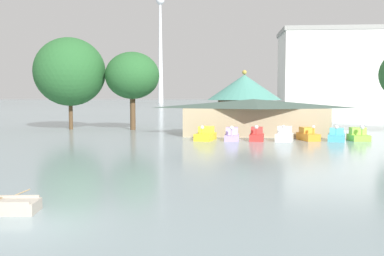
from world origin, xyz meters
TOP-DOWN VIEW (x-y plane):
  - ground_plane at (0.00, 0.00)m, footprint 2000.00×2000.00m
  - pedal_boat_yellow at (4.59, 28.48)m, footprint 2.26×3.23m
  - pedal_boat_lavender at (7.25, 28.51)m, footprint 1.56×3.05m
  - pedal_boat_red at (9.73, 28.42)m, footprint 1.67×2.65m
  - pedal_boat_white at (12.40, 27.92)m, footprint 2.08×2.59m
  - pedal_boat_orange at (14.95, 29.25)m, footprint 1.93×3.21m
  - pedal_boat_cyan at (17.65, 28.73)m, footprint 2.34×3.27m
  - pedal_boat_lime at (19.92, 29.19)m, footprint 1.74×2.35m
  - boathouse at (9.91, 34.87)m, footprint 17.11×8.14m
  - green_roof_pavilion at (9.60, 49.54)m, footprint 11.16×11.16m
  - shoreline_tree_tall_left at (-14.23, 41.40)m, footprint 9.48×9.48m
  - shoreline_tree_mid at (-5.65, 41.21)m, footprint 7.16×7.16m
  - background_building_block at (38.66, 87.74)m, footprint 37.11×13.43m
  - distant_broadcast_tower at (-41.75, 308.83)m, footprint 6.60×6.60m

SIDE VIEW (x-z plane):
  - ground_plane at x=0.00m, z-range 0.00..0.00m
  - pedal_boat_cyan at x=17.65m, z-range -0.31..1.32m
  - pedal_boat_lavender at x=7.25m, z-range -0.27..1.30m
  - pedal_boat_orange at x=14.95m, z-range -0.28..1.32m
  - pedal_boat_lime at x=19.92m, z-range -0.27..1.32m
  - pedal_boat_red at x=9.73m, z-range -0.27..1.35m
  - pedal_boat_yellow at x=4.59m, z-range -0.23..1.34m
  - pedal_boat_white at x=12.40m, z-range -0.25..1.43m
  - boathouse at x=9.91m, z-range 0.09..4.22m
  - green_roof_pavilion at x=9.60m, z-range 0.30..8.74m
  - shoreline_tree_mid at x=-5.65m, z-range 2.03..12.37m
  - shoreline_tree_tall_left at x=-14.23m, z-range 1.59..13.93m
  - background_building_block at x=38.66m, z-range 0.02..20.35m
  - distant_broadcast_tower at x=-41.75m, z-range -14.12..150.60m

